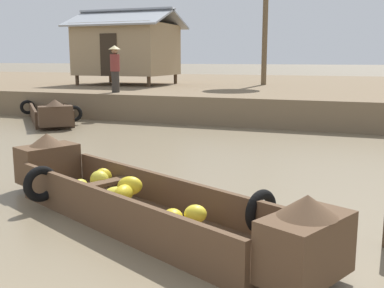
% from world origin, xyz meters
% --- Properties ---
extents(ground_plane, '(300.00, 300.00, 0.00)m').
position_xyz_m(ground_plane, '(0.00, 10.00, 0.00)').
color(ground_plane, '#7A6B51').
extents(riverbank_strip, '(160.00, 20.00, 0.91)m').
position_xyz_m(riverbank_strip, '(0.00, 23.10, 0.46)').
color(riverbank_strip, '#756047').
rests_on(riverbank_strip, ground).
extents(banana_boat, '(5.32, 3.13, 0.92)m').
position_xyz_m(banana_boat, '(-0.16, 4.35, 0.31)').
color(banana_boat, brown).
rests_on(banana_boat, ground).
extents(cargo_boat_upstream, '(4.03, 4.32, 0.92)m').
position_xyz_m(cargo_boat_upstream, '(-7.66, 12.36, 0.31)').
color(cargo_boat_upstream, '#473323').
rests_on(cargo_boat_upstream, ground).
extents(stilt_house_left, '(4.68, 3.84, 3.41)m').
position_xyz_m(stilt_house_left, '(-8.02, 18.70, 2.57)').
color(stilt_house_left, '#4C3826').
rests_on(stilt_house_left, riverbank_strip).
extents(vendor_person, '(0.44, 0.44, 1.66)m').
position_xyz_m(vendor_person, '(-5.99, 13.99, 1.84)').
color(vendor_person, '#332D28').
rests_on(vendor_person, riverbank_strip).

